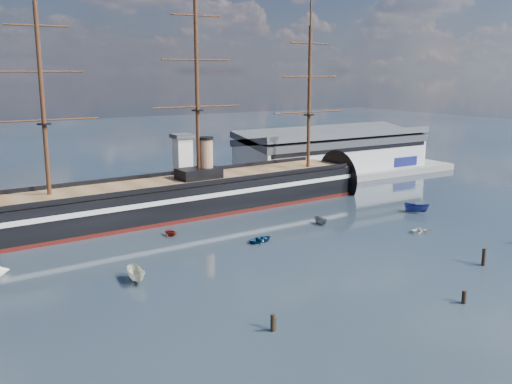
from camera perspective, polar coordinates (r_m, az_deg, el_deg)
ground at (r=119.09m, az=-1.91°, el=-3.90°), size 600.00×600.00×0.00m
quay at (r=154.52m, az=-5.33°, el=-0.23°), size 180.00×18.00×2.00m
warehouse at (r=182.29m, az=7.71°, el=4.13°), size 63.00×21.00×11.60m
quay_tower at (r=147.13m, az=-7.33°, el=2.97°), size 5.00×5.00×15.00m
warship at (r=134.28m, az=-7.13°, el=-0.38°), size 113.34×21.65×53.94m
motorboat_a at (r=92.87m, az=-11.83°, el=-8.82°), size 7.46×3.43×2.88m
motorboat_b at (r=111.56m, az=0.55°, el=-4.99°), size 1.91×3.43×1.51m
motorboat_c at (r=124.82m, az=6.49°, el=-3.22°), size 4.91×1.82×1.96m
motorboat_d at (r=116.71m, az=-8.53°, el=-4.36°), size 5.93×4.17×2.00m
motorboat_e at (r=122.68m, az=16.21°, el=-3.90°), size 1.86×2.92×1.27m
motorboat_f at (r=139.36m, az=15.73°, el=-1.99°), size 7.19×5.53×2.74m
piling_near_left at (r=75.13m, az=1.70°, el=-13.73°), size 0.64×0.64×2.99m
piling_near_mid at (r=88.36m, az=20.04°, el=-10.42°), size 0.64×0.64×2.62m
piling_near_right at (r=105.81m, az=21.75°, el=-6.83°), size 0.64×0.64×3.75m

